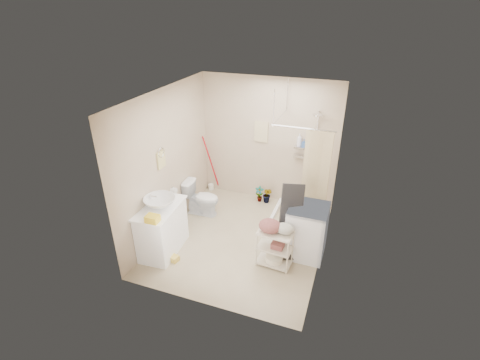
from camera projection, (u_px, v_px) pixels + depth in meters
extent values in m
plane|color=tan|center=(242.00, 239.00, 6.29)|extent=(3.20, 3.20, 0.00)
cube|color=silver|center=(242.00, 96.00, 5.09)|extent=(2.80, 3.20, 0.04)
cube|color=#C6B299|center=(268.00, 142.00, 7.03)|extent=(2.80, 0.04, 2.60)
cube|color=#C6B299|center=(199.00, 228.00, 4.35)|extent=(2.80, 0.04, 2.60)
cube|color=#C6B299|center=(167.00, 163.00, 6.11)|extent=(0.04, 3.20, 2.60)
cube|color=#C6B299|center=(329.00, 189.00, 5.27)|extent=(0.04, 3.20, 2.60)
cube|color=white|center=(162.00, 229.00, 5.83)|extent=(0.61, 1.01, 0.86)
imported|color=silver|center=(160.00, 203.00, 5.59)|extent=(0.53, 0.53, 0.18)
cube|color=yellow|center=(152.00, 219.00, 5.24)|extent=(0.20, 0.16, 0.11)
cube|color=gold|center=(173.00, 257.00, 5.74)|extent=(0.28, 0.23, 0.13)
imported|color=silver|center=(202.00, 198.00, 6.90)|extent=(0.70, 0.41, 0.70)
imported|color=#9B542B|center=(259.00, 194.00, 7.40)|extent=(0.20, 0.15, 0.35)
imported|color=brown|center=(267.00, 195.00, 7.35)|extent=(0.24, 0.22, 0.36)
cube|color=beige|center=(261.00, 132.00, 6.96)|extent=(0.28, 0.03, 0.42)
imported|color=silver|center=(299.00, 140.00, 6.72)|extent=(0.10, 0.10, 0.25)
imported|color=#335492|center=(304.00, 143.00, 6.68)|extent=(0.08, 0.08, 0.16)
cube|color=silver|center=(307.00, 231.00, 5.75)|extent=(0.62, 0.64, 0.90)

